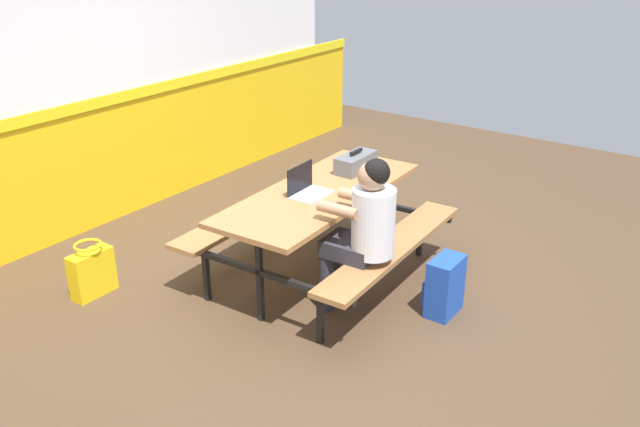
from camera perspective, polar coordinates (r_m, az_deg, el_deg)
name	(u,v)px	position (r m, az deg, el deg)	size (l,w,h in m)	color
ground_plane	(295,294)	(5.21, -2.12, -6.84)	(10.00, 10.00, 0.02)	#4C3826
accent_backdrop	(86,92)	(6.34, -19.34, 9.73)	(8.00, 0.14, 2.60)	yellow
picnic_table_main	(320,211)	(5.18, 0.00, 0.26)	(1.94, 1.63, 0.74)	#9E6B3D
student_nearer	(363,225)	(4.62, 3.70, -1.02)	(0.37, 0.53, 1.21)	#2D2D38
laptop_silver	(308,189)	(5.03, -1.07, 2.13)	(0.33, 0.23, 0.22)	silver
toolbox_grey	(356,162)	(5.52, 3.07, 4.37)	(0.40, 0.18, 0.18)	#595B60
backpack_dark	(444,286)	(4.93, 10.53, -6.13)	(0.30, 0.22, 0.44)	#1E47B2
tote_bag_bright	(92,272)	(5.37, -18.85, -4.73)	(0.34, 0.21, 0.43)	yellow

